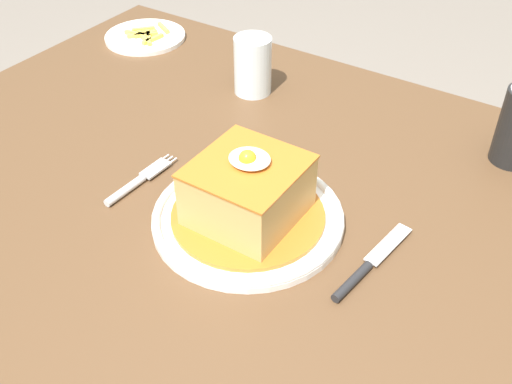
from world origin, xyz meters
TOP-DOWN VIEW (x-y plane):
  - dining_table at (0.00, 0.00)m, footprint 1.22×0.88m
  - main_plate at (0.04, -0.06)m, footprint 0.26×0.26m
  - sandwich_meal at (0.04, -0.06)m, footprint 0.21×0.21m
  - fork at (-0.15, -0.08)m, footprint 0.02×0.14m
  - knife at (0.21, -0.06)m, footprint 0.04×0.17m
  - drinking_glass at (-0.16, 0.25)m, footprint 0.07×0.07m
  - side_plate_fries at (-0.47, 0.31)m, footprint 0.17×0.17m

SIDE VIEW (x-z plane):
  - dining_table at x=0.00m, z-range 0.26..0.98m
  - side_plate_fries at x=-0.47m, z-range 0.72..0.74m
  - fork at x=-0.15m, z-range 0.72..0.73m
  - knife at x=0.21m, z-range 0.72..0.73m
  - main_plate at x=0.04m, z-range 0.72..0.74m
  - drinking_glass at x=-0.16m, z-range 0.72..0.82m
  - sandwich_meal at x=0.04m, z-range 0.72..0.83m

